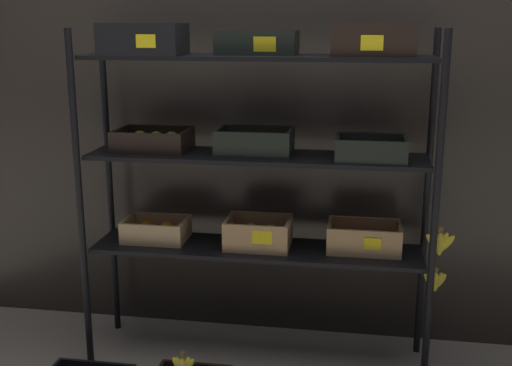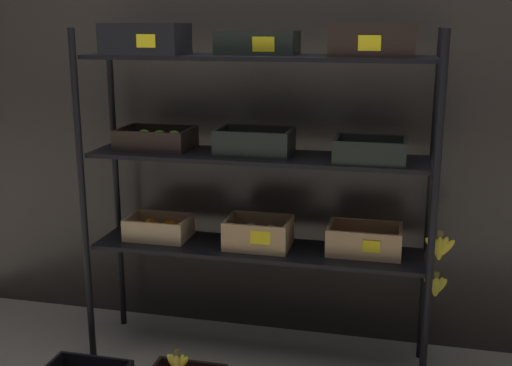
{
  "view_description": "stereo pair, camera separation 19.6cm",
  "coord_description": "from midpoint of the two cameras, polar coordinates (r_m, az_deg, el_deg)",
  "views": [
    {
      "loc": [
        0.46,
        -2.83,
        1.62
      ],
      "look_at": [
        0.0,
        0.0,
        0.9
      ],
      "focal_mm": 44.38,
      "sensor_mm": 36.0,
      "label": 1
    },
    {
      "loc": [
        0.65,
        -2.79,
        1.62
      ],
      "look_at": [
        0.0,
        0.0,
        0.9
      ],
      "focal_mm": 44.38,
      "sensor_mm": 36.0,
      "label": 2
    }
  ],
  "objects": [
    {
      "name": "display_rack",
      "position": [
        2.92,
        2.05,
        2.79
      ],
      "size": [
        1.72,
        0.39,
        1.62
      ],
      "color": "black",
      "rests_on": "ground_plane"
    },
    {
      "name": "storefront_wall",
      "position": [
        3.26,
        3.27,
        6.83
      ],
      "size": [
        4.0,
        0.12,
        2.41
      ],
      "primitive_type": "cube",
      "color": "#2D2823",
      "rests_on": "ground_plane"
    },
    {
      "name": "ground_plane",
      "position": [
        3.29,
        1.77,
        -15.34
      ],
      "size": [
        10.0,
        10.0,
        0.0
      ],
      "primitive_type": "plane",
      "color": "gray"
    },
    {
      "name": "banana_bunch_loose",
      "position": [
        2.86,
        -5.1,
        -15.88
      ],
      "size": [
        0.12,
        0.04,
        0.12
      ],
      "color": "brown",
      "rests_on": "crate_ground_tangerine"
    }
  ]
}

